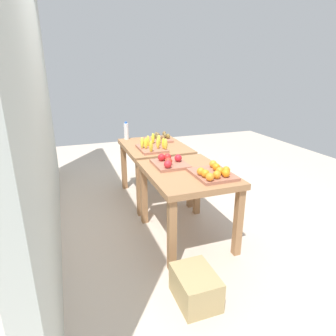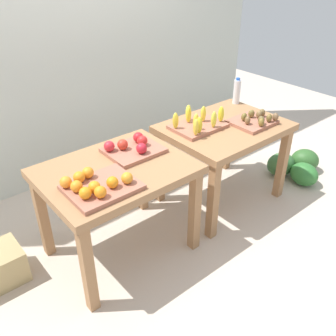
{
  "view_description": "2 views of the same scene",
  "coord_description": "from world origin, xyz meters",
  "px_view_note": "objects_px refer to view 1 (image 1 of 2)",
  "views": [
    {
      "loc": [
        -3.12,
        1.14,
        1.76
      ],
      "look_at": [
        0.03,
        -0.01,
        0.6
      ],
      "focal_mm": 31.35,
      "sensor_mm": 36.0,
      "label": 1
    },
    {
      "loc": [
        -1.69,
        -1.93,
        2.09
      ],
      "look_at": [
        -0.08,
        0.0,
        0.57
      ],
      "focal_mm": 39.47,
      "sensor_mm": 36.0,
      "label": 2
    }
  ],
  "objects_px": {
    "kiwi_bin": "(160,138)",
    "water_bottle": "(126,131)",
    "watermelon_pile": "(153,168)",
    "display_table_right": "(154,153)",
    "apple_bin": "(169,162)",
    "banana_crate": "(153,146)",
    "display_table_left": "(187,181)",
    "orange_bin": "(213,173)",
    "cardboard_produce_box": "(195,287)"
  },
  "relations": [
    {
      "from": "apple_bin",
      "to": "watermelon_pile",
      "type": "relative_size",
      "value": 0.65
    },
    {
      "from": "banana_crate",
      "to": "kiwi_bin",
      "type": "bearing_deg",
      "value": -28.59
    },
    {
      "from": "kiwi_bin",
      "to": "water_bottle",
      "type": "bearing_deg",
      "value": 59.53
    },
    {
      "from": "apple_bin",
      "to": "banana_crate",
      "type": "relative_size",
      "value": 0.91
    },
    {
      "from": "display_table_left",
      "to": "apple_bin",
      "type": "relative_size",
      "value": 2.54
    },
    {
      "from": "water_bottle",
      "to": "apple_bin",
      "type": "bearing_deg",
      "value": -172.86
    },
    {
      "from": "orange_bin",
      "to": "apple_bin",
      "type": "relative_size",
      "value": 1.1
    },
    {
      "from": "watermelon_pile",
      "to": "cardboard_produce_box",
      "type": "distance_m",
      "value": 2.95
    },
    {
      "from": "orange_bin",
      "to": "watermelon_pile",
      "type": "xyz_separation_m",
      "value": [
        2.25,
        -0.08,
        -0.68
      ]
    },
    {
      "from": "kiwi_bin",
      "to": "water_bottle",
      "type": "relative_size",
      "value": 1.41
    },
    {
      "from": "display_table_left",
      "to": "banana_crate",
      "type": "height_order",
      "value": "banana_crate"
    },
    {
      "from": "cardboard_produce_box",
      "to": "kiwi_bin",
      "type": "bearing_deg",
      "value": -11.4
    },
    {
      "from": "watermelon_pile",
      "to": "cardboard_produce_box",
      "type": "bearing_deg",
      "value": 169.3
    },
    {
      "from": "banana_crate",
      "to": "water_bottle",
      "type": "relative_size",
      "value": 1.78
    },
    {
      "from": "kiwi_bin",
      "to": "display_table_left",
      "type": "bearing_deg",
      "value": 173.75
    },
    {
      "from": "orange_bin",
      "to": "kiwi_bin",
      "type": "bearing_deg",
      "value": 0.8
    },
    {
      "from": "display_table_right",
      "to": "kiwi_bin",
      "type": "xyz_separation_m",
      "value": [
        0.21,
        -0.15,
        0.14
      ]
    },
    {
      "from": "orange_bin",
      "to": "cardboard_produce_box",
      "type": "bearing_deg",
      "value": 143.98
    },
    {
      "from": "orange_bin",
      "to": "water_bottle",
      "type": "relative_size",
      "value": 1.77
    },
    {
      "from": "banana_crate",
      "to": "water_bottle",
      "type": "distance_m",
      "value": 0.72
    },
    {
      "from": "apple_bin",
      "to": "water_bottle",
      "type": "distance_m",
      "value": 1.37
    },
    {
      "from": "display_table_right",
      "to": "orange_bin",
      "type": "height_order",
      "value": "orange_bin"
    },
    {
      "from": "watermelon_pile",
      "to": "kiwi_bin",
      "type": "bearing_deg",
      "value": 171.6
    },
    {
      "from": "cardboard_produce_box",
      "to": "water_bottle",
      "type": "bearing_deg",
      "value": -0.46
    },
    {
      "from": "apple_bin",
      "to": "water_bottle",
      "type": "height_order",
      "value": "water_bottle"
    },
    {
      "from": "kiwi_bin",
      "to": "apple_bin",
      "type": "bearing_deg",
      "value": 166.92
    },
    {
      "from": "banana_crate",
      "to": "orange_bin",
      "type": "bearing_deg",
      "value": -166.86
    },
    {
      "from": "orange_bin",
      "to": "apple_bin",
      "type": "height_order",
      "value": "apple_bin"
    },
    {
      "from": "water_bottle",
      "to": "watermelon_pile",
      "type": "height_order",
      "value": "water_bottle"
    },
    {
      "from": "orange_bin",
      "to": "apple_bin",
      "type": "bearing_deg",
      "value": 30.98
    },
    {
      "from": "watermelon_pile",
      "to": "display_table_right",
      "type": "bearing_deg",
      "value": 164.57
    },
    {
      "from": "banana_crate",
      "to": "kiwi_bin",
      "type": "xyz_separation_m",
      "value": [
        0.44,
        -0.24,
        -0.02
      ]
    },
    {
      "from": "display_table_left",
      "to": "orange_bin",
      "type": "bearing_deg",
      "value": -144.81
    },
    {
      "from": "apple_bin",
      "to": "cardboard_produce_box",
      "type": "bearing_deg",
      "value": 170.29
    },
    {
      "from": "orange_bin",
      "to": "watermelon_pile",
      "type": "distance_m",
      "value": 2.35
    },
    {
      "from": "orange_bin",
      "to": "banana_crate",
      "type": "height_order",
      "value": "banana_crate"
    },
    {
      "from": "display_table_left",
      "to": "banana_crate",
      "type": "distance_m",
      "value": 0.91
    },
    {
      "from": "display_table_right",
      "to": "watermelon_pile",
      "type": "distance_m",
      "value": 1.07
    },
    {
      "from": "orange_bin",
      "to": "water_bottle",
      "type": "bearing_deg",
      "value": 13.85
    },
    {
      "from": "banana_crate",
      "to": "cardboard_produce_box",
      "type": "bearing_deg",
      "value": 173.38
    },
    {
      "from": "kiwi_bin",
      "to": "cardboard_produce_box",
      "type": "relative_size",
      "value": 0.9
    },
    {
      "from": "kiwi_bin",
      "to": "watermelon_pile",
      "type": "relative_size",
      "value": 0.57
    },
    {
      "from": "display_table_right",
      "to": "cardboard_produce_box",
      "type": "distance_m",
      "value": 2.09
    },
    {
      "from": "display_table_left",
      "to": "orange_bin",
      "type": "xyz_separation_m",
      "value": [
        -0.24,
        -0.17,
        0.15
      ]
    },
    {
      "from": "watermelon_pile",
      "to": "banana_crate",
      "type": "bearing_deg",
      "value": 163.13
    },
    {
      "from": "display_table_left",
      "to": "display_table_right",
      "type": "bearing_deg",
      "value": 0.0
    },
    {
      "from": "display_table_left",
      "to": "display_table_right",
      "type": "xyz_separation_m",
      "value": [
        1.12,
        0.0,
        0.0
      ]
    },
    {
      "from": "display_table_left",
      "to": "watermelon_pile",
      "type": "xyz_separation_m",
      "value": [
        2.01,
        -0.25,
        -0.53
      ]
    },
    {
      "from": "display_table_left",
      "to": "banana_crate",
      "type": "relative_size",
      "value": 2.3
    },
    {
      "from": "banana_crate",
      "to": "watermelon_pile",
      "type": "distance_m",
      "value": 1.37
    }
  ]
}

